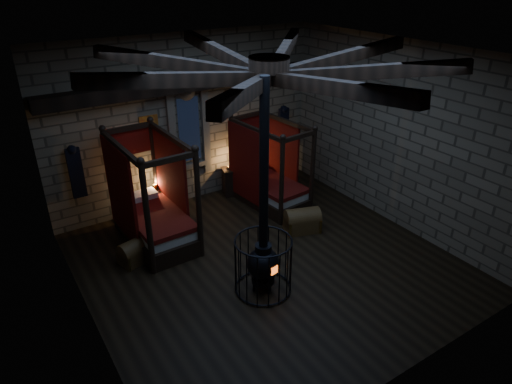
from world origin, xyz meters
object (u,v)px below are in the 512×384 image
bed_right (268,184)px  trunk_left (137,251)px  stove (263,261)px  bed_left (153,216)px  trunk_right (302,221)px

bed_right → trunk_left: (-3.76, -0.68, -0.30)m
bed_right → trunk_left: 3.83m
bed_right → stove: stove is taller
bed_left → bed_right: 3.12m
trunk_right → trunk_left: bearing=-175.2°
trunk_left → bed_right: bearing=-5.2°
trunk_right → stove: (-1.95, -1.30, 0.39)m
bed_right → trunk_left: bearing=-175.1°
trunk_right → stove: size_ratio=0.22×
bed_right → stove: bearing=-131.2°
stove → trunk_right: bearing=22.9°
trunk_left → bed_left: bearing=27.8°
trunk_left → trunk_right: bearing=-29.6°
bed_left → bed_right: bearing=0.0°
trunk_left → trunk_right: (3.63, -0.91, 0.03)m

